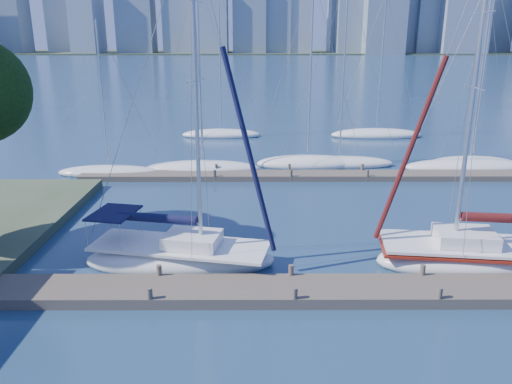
{
  "coord_description": "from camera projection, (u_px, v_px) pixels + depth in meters",
  "views": [
    {
      "loc": [
        -1.38,
        -16.27,
        9.0
      ],
      "look_at": [
        -1.32,
        4.0,
        2.74
      ],
      "focal_mm": 35.0,
      "sensor_mm": 36.0,
      "label": 1
    }
  ],
  "objects": [
    {
      "name": "ground",
      "position": [
        292.0,
        296.0,
        18.2
      ],
      "size": [
        700.0,
        700.0,
        0.0
      ],
      "primitive_type": "plane",
      "color": "navy",
      "rests_on": "ground"
    },
    {
      "name": "near_dock",
      "position": [
        293.0,
        291.0,
        18.14
      ],
      "size": [
        26.0,
        2.0,
        0.4
      ],
      "primitive_type": "cube",
      "color": "brown",
      "rests_on": "ground"
    },
    {
      "name": "far_dock",
      "position": [
        305.0,
        176.0,
        33.44
      ],
      "size": [
        30.0,
        1.8,
        0.36
      ],
      "primitive_type": "cube",
      "color": "brown",
      "rests_on": "ground"
    },
    {
      "name": "far_shore",
      "position": [
        257.0,
        53.0,
        323.93
      ],
      "size": [
        800.0,
        100.0,
        1.5
      ],
      "primitive_type": "cube",
      "color": "#38472D",
      "rests_on": "ground"
    },
    {
      "name": "sailboat_navy",
      "position": [
        180.0,
        240.0,
        20.34
      ],
      "size": [
        8.15,
        4.03,
        13.47
      ],
      "rotation": [
        0.0,
        0.0,
        -0.2
      ],
      "color": "silver",
      "rests_on": "ground"
    },
    {
      "name": "sailboat_maroon",
      "position": [
        479.0,
        243.0,
        20.31
      ],
      "size": [
        8.56,
        3.7,
        12.97
      ],
      "rotation": [
        0.0,
        0.0,
        -0.12
      ],
      "color": "silver",
      "rests_on": "ground"
    },
    {
      "name": "bg_boat_0",
      "position": [
        109.0,
        172.0,
        34.25
      ],
      "size": [
        7.26,
        3.73,
        10.45
      ],
      "rotation": [
        0.0,
        0.0,
        0.27
      ],
      "color": "silver",
      "rests_on": "ground"
    },
    {
      "name": "bg_boat_1",
      "position": [
        203.0,
        168.0,
        35.03
      ],
      "size": [
        8.44,
        5.09,
        13.27
      ],
      "rotation": [
        0.0,
        0.0,
        -0.36
      ],
      "color": "silver",
      "rests_on": "ground"
    },
    {
      "name": "bg_boat_2",
      "position": [
        308.0,
        163.0,
        36.47
      ],
      "size": [
        7.67,
        3.0,
        13.34
      ],
      "rotation": [
        0.0,
        0.0,
        0.07
      ],
      "color": "silver",
      "rests_on": "ground"
    },
    {
      "name": "bg_boat_3",
      "position": [
        339.0,
        163.0,
        36.64
      ],
      "size": [
        8.16,
        2.76,
        13.31
      ],
      "rotation": [
        0.0,
        0.0,
        -0.08
      ],
      "color": "silver",
      "rests_on": "ground"
    },
    {
      "name": "bg_boat_4",
      "position": [
        469.0,
        166.0,
        35.43
      ],
      "size": [
        9.35,
        3.14,
        13.72
      ],
      "rotation": [
        0.0,
        0.0,
        0.08
      ],
      "color": "silver",
      "rests_on": "ground"
    },
    {
      "name": "bg_boat_5",
      "position": [
        472.0,
        163.0,
        36.7
      ],
      "size": [
        6.66,
        4.37,
        11.15
      ],
      "rotation": [
        0.0,
        0.0,
        0.39
      ],
      "color": "silver",
      "rests_on": "ground"
    },
    {
      "name": "bg_boat_6",
      "position": [
        221.0,
        134.0,
        47.46
      ],
      "size": [
        7.72,
        5.08,
        13.96
      ],
      "rotation": [
        0.0,
        0.0,
        0.42
      ],
      "color": "silver",
      "rests_on": "ground"
    },
    {
      "name": "bg_boat_7",
      "position": [
        376.0,
        134.0,
        47.33
      ],
      "size": [
        8.94,
        5.04,
        13.36
      ],
      "rotation": [
        0.0,
        0.0,
        0.32
      ],
      "color": "silver",
      "rests_on": "ground"
    }
  ]
}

